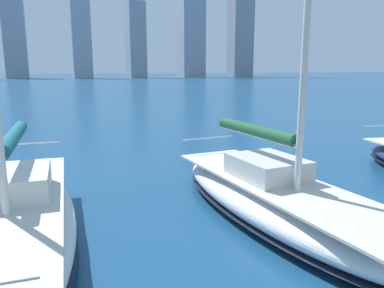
# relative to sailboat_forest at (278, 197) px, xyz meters

# --- Properties ---
(city_skyline) EXTENTS (169.33, 21.00, 53.66)m
(city_skyline) POSITION_rel_sailboat_forest_xyz_m (-11.32, -153.10, 19.94)
(city_skyline) COLOR #8D939D
(city_skyline) RESTS_ON ground
(sailboat_forest) EXTENTS (3.24, 9.00, 10.59)m
(sailboat_forest) POSITION_rel_sailboat_forest_xyz_m (0.00, 0.00, 0.00)
(sailboat_forest) COLOR white
(sailboat_forest) RESTS_ON ground
(sailboat_teal) EXTENTS (2.87, 9.04, 10.68)m
(sailboat_teal) POSITION_rel_sailboat_forest_xyz_m (6.20, -0.48, 0.05)
(sailboat_teal) COLOR white
(sailboat_teal) RESTS_ON ground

